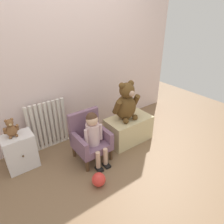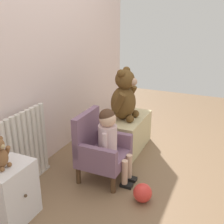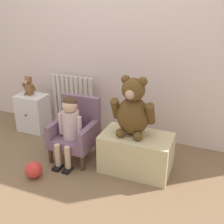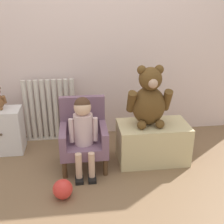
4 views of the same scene
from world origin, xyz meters
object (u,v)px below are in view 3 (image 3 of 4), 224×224
object	(u,v)px
small_dresser	(33,113)
toy_ball	(34,170)
low_bench	(136,153)
child_armchair	(76,130)
small_teddy_bear	(29,86)
large_teddy_bear	(133,110)
radiator	(73,103)
child_figure	(70,121)

from	to	relation	value
small_dresser	toy_ball	xyz separation A→B (m)	(0.60, -0.82, -0.15)
small_dresser	low_bench	bearing A→B (deg)	-13.60
child_armchair	toy_ball	size ratio (longest dim) A/B	4.00
small_dresser	low_bench	size ratio (longest dim) A/B	0.69
small_dresser	toy_ball	bearing A→B (deg)	-53.88
low_bench	small_teddy_bear	distance (m)	1.56
small_teddy_bear	toy_ball	size ratio (longest dim) A/B	1.45
low_bench	large_teddy_bear	bearing A→B (deg)	163.74
small_dresser	low_bench	distance (m)	1.49
small_dresser	large_teddy_bear	xyz separation A→B (m)	(1.39, -0.33, 0.39)
small_dresser	child_armchair	xyz separation A→B (m)	(0.79, -0.33, 0.06)
radiator	small_teddy_bear	world-z (taller)	small_teddy_bear
radiator	large_teddy_bear	distance (m)	1.13
small_dresser	child_figure	bearing A→B (deg)	-29.36
small_dresser	small_teddy_bear	distance (m)	0.33
child_figure	toy_ball	distance (m)	0.56
child_armchair	child_figure	xyz separation A→B (m)	(-0.00, -0.11, 0.15)
small_dresser	large_teddy_bear	world-z (taller)	large_teddy_bear
child_armchair	small_teddy_bear	distance (m)	0.93
radiator	toy_ball	bearing A→B (deg)	-81.43
toy_ball	small_teddy_bear	bearing A→B (deg)	126.72
radiator	toy_ball	size ratio (longest dim) A/B	4.35
child_figure	small_teddy_bear	world-z (taller)	child_figure
child_figure	large_teddy_bear	size ratio (longest dim) A/B	1.24
child_figure	large_teddy_bear	world-z (taller)	large_teddy_bear
low_bench	large_teddy_bear	size ratio (longest dim) A/B	1.19
low_bench	radiator	bearing A→B (deg)	150.42
child_armchair	large_teddy_bear	distance (m)	0.69
child_armchair	low_bench	size ratio (longest dim) A/B	0.95
small_dresser	large_teddy_bear	distance (m)	1.49
small_dresser	toy_ball	distance (m)	1.03
child_armchair	toy_ball	distance (m)	0.57
large_teddy_bear	small_teddy_bear	xyz separation A→B (m)	(-1.42, 0.36, -0.06)
child_figure	toy_ball	size ratio (longest dim) A/B	4.40
child_armchair	large_teddy_bear	world-z (taller)	large_teddy_bear
low_bench	large_teddy_bear	distance (m)	0.44
child_figure	toy_ball	world-z (taller)	child_figure
child_armchair	large_teddy_bear	xyz separation A→B (m)	(0.61, -0.00, 0.33)
low_bench	toy_ball	distance (m)	0.97
radiator	child_figure	xyz separation A→B (m)	(0.34, -0.66, 0.11)
small_dresser	toy_ball	world-z (taller)	small_dresser
radiator	low_bench	world-z (taller)	radiator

